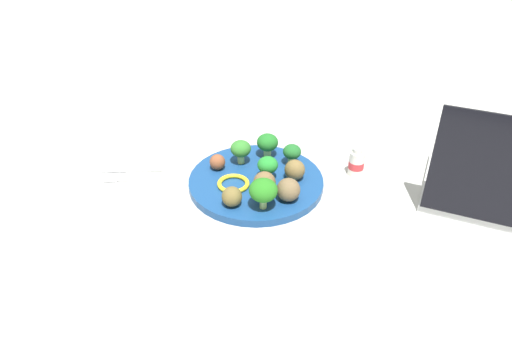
% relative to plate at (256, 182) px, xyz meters
% --- Properties ---
extents(ground_plane, '(4.00, 4.00, 0.00)m').
position_rel_plate_xyz_m(ground_plane, '(0.00, 0.00, -0.01)').
color(ground_plane, '#B2B2AD').
extents(plate, '(0.28, 0.28, 0.02)m').
position_rel_plate_xyz_m(plate, '(0.00, 0.00, 0.00)').
color(plate, navy).
rests_on(plate, ground_plane).
extents(broccoli_floret_front_left, '(0.04, 0.04, 0.05)m').
position_rel_plate_xyz_m(broccoli_floret_front_left, '(-0.08, -0.06, 0.04)').
color(broccoli_floret_front_left, '#9FBF67').
rests_on(broccoli_floret_front_left, plate).
extents(broccoli_floret_back_right, '(0.04, 0.04, 0.05)m').
position_rel_plate_xyz_m(broccoli_floret_back_right, '(0.03, -0.06, 0.04)').
color(broccoli_floret_back_right, '#ABCD74').
rests_on(broccoli_floret_back_right, plate).
extents(broccoli_floret_front_right, '(0.04, 0.04, 0.05)m').
position_rel_plate_xyz_m(broccoli_floret_front_right, '(-0.02, -0.00, 0.04)').
color(broccoli_floret_front_right, '#8FC682').
rests_on(broccoli_floret_front_right, plate).
extents(broccoli_floret_far_rim, '(0.05, 0.05, 0.06)m').
position_rel_plate_xyz_m(broccoli_floret_far_rim, '(-0.01, 0.10, 0.05)').
color(broccoli_floret_far_rim, '#ACC66C').
rests_on(broccoli_floret_far_rim, plate).
extents(broccoli_floret_near_rim, '(0.05, 0.05, 0.05)m').
position_rel_plate_xyz_m(broccoli_floret_near_rim, '(-0.03, -0.09, 0.04)').
color(broccoli_floret_near_rim, '#A4C06A').
rests_on(broccoli_floret_near_rim, plate).
extents(meatball_back_left, '(0.05, 0.05, 0.05)m').
position_rel_plate_xyz_m(meatball_back_left, '(-0.06, 0.07, 0.03)').
color(meatball_back_left, brown).
rests_on(meatball_back_left, plate).
extents(meatball_far_rim, '(0.04, 0.04, 0.04)m').
position_rel_plate_xyz_m(meatball_far_rim, '(-0.08, 0.00, 0.03)').
color(meatball_far_rim, brown).
rests_on(meatball_far_rim, plate).
extents(meatball_near_rim, '(0.05, 0.05, 0.05)m').
position_rel_plate_xyz_m(meatball_near_rim, '(-0.02, 0.05, 0.03)').
color(meatball_near_rim, brown).
rests_on(meatball_near_rim, plate).
extents(meatball_mid_left, '(0.03, 0.03, 0.03)m').
position_rel_plate_xyz_m(meatball_mid_left, '(0.08, -0.04, 0.02)').
color(meatball_mid_left, brown).
rests_on(meatball_mid_left, plate).
extents(meatball_center, '(0.04, 0.04, 0.04)m').
position_rel_plate_xyz_m(meatball_center, '(0.05, 0.09, 0.03)').
color(meatball_center, brown).
rests_on(meatball_center, plate).
extents(pepper_ring_mid_left, '(0.09, 0.09, 0.01)m').
position_rel_plate_xyz_m(pepper_ring_mid_left, '(0.05, 0.02, 0.01)').
color(pepper_ring_mid_left, yellow).
rests_on(pepper_ring_mid_left, plate).
extents(napkin, '(0.18, 0.13, 0.01)m').
position_rel_plate_xyz_m(napkin, '(0.26, -0.03, -0.01)').
color(napkin, white).
rests_on(napkin, ground_plane).
extents(fork, '(0.12, 0.02, 0.01)m').
position_rel_plate_xyz_m(fork, '(0.27, -0.02, -0.00)').
color(fork, silver).
rests_on(fork, napkin).
extents(knife, '(0.15, 0.02, 0.01)m').
position_rel_plate_xyz_m(knife, '(0.27, -0.05, -0.00)').
color(knife, white).
rests_on(knife, napkin).
extents(yogurt_bottle, '(0.03, 0.03, 0.07)m').
position_rel_plate_xyz_m(yogurt_bottle, '(-0.21, -0.04, 0.02)').
color(yogurt_bottle, white).
rests_on(yogurt_bottle, ground_plane).
extents(laptop, '(0.38, 0.33, 0.21)m').
position_rel_plate_xyz_m(laptop, '(-0.49, 0.08, 0.03)').
color(laptop, silver).
rests_on(laptop, ground_plane).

